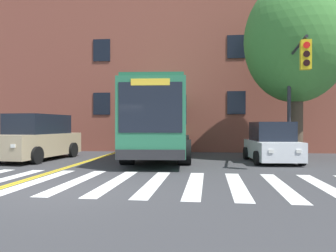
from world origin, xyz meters
name	(u,v)px	position (x,y,z in m)	size (l,w,h in m)	color
ground_plane	(61,192)	(0.00, 0.00, 0.00)	(120.00, 120.00, 0.00)	#38383A
crosswalk	(114,182)	(0.98, 1.43, 0.00)	(14.52, 4.43, 0.01)	white
lane_line_yellow_inner	(130,148)	(-1.89, 15.43, 0.00)	(0.12, 36.00, 0.01)	gold
lane_line_yellow_outer	(132,148)	(-1.73, 15.43, 0.00)	(0.12, 36.00, 0.01)	gold
city_bus	(162,120)	(1.29, 9.40, 1.95)	(3.52, 11.90, 3.59)	#28704C
car_tan_near_lane	(38,138)	(-4.36, 7.00, 1.04)	(2.53, 5.21, 2.18)	tan
car_white_far_lane	(272,144)	(6.58, 7.30, 0.83)	(2.27, 3.84, 1.81)	white
traffic_light_near_corner	(295,81)	(7.17, 5.65, 3.43)	(0.55, 3.69, 5.07)	#28282D
street_tree_curbside_large	(296,41)	(7.94, 8.53, 5.71)	(5.63, 5.80, 8.73)	#4C3D2D
building_facade	(174,66)	(1.26, 16.22, 6.07)	(31.56, 7.96, 12.12)	brown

